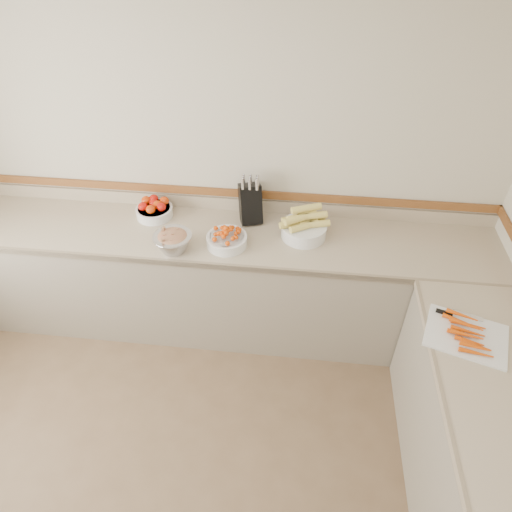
# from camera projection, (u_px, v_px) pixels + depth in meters

# --- Properties ---
(back_wall) EXTENTS (4.00, 0.00, 4.00)m
(back_wall) POSITION_uv_depth(u_px,v_px,m) (217.00, 160.00, 3.20)
(back_wall) COLOR beige
(back_wall) RESTS_ON ground_plane
(counter_back) EXTENTS (4.00, 0.65, 1.08)m
(counter_back) POSITION_uv_depth(u_px,v_px,m) (216.00, 280.00, 3.49)
(counter_back) COLOR tan
(counter_back) RESTS_ON ground_plane
(dishwasher) EXTENTS (0.63, 0.60, 0.84)m
(dishwasher) POSITION_uv_depth(u_px,v_px,m) (498.00, 503.00, 2.28)
(dishwasher) COLOR silver
(dishwasher) RESTS_ON ground_plane
(knife_block) EXTENTS (0.20, 0.22, 0.37)m
(knife_block) POSITION_uv_depth(u_px,v_px,m) (250.00, 203.00, 3.24)
(knife_block) COLOR black
(knife_block) RESTS_ON counter_back
(tomato_bowl) EXTENTS (0.27, 0.27, 0.13)m
(tomato_bowl) POSITION_uv_depth(u_px,v_px,m) (154.00, 209.00, 3.34)
(tomato_bowl) COLOR silver
(tomato_bowl) RESTS_ON counter_back
(cherry_tomato_bowl) EXTENTS (0.28, 0.28, 0.15)m
(cherry_tomato_bowl) POSITION_uv_depth(u_px,v_px,m) (227.00, 239.00, 3.08)
(cherry_tomato_bowl) COLOR silver
(cherry_tomato_bowl) RESTS_ON counter_back
(corn_bowl) EXTENTS (0.35, 0.32, 0.23)m
(corn_bowl) POSITION_uv_depth(u_px,v_px,m) (304.00, 227.00, 3.14)
(corn_bowl) COLOR silver
(corn_bowl) RESTS_ON counter_back
(rhubarb_bowl) EXTENTS (0.26, 0.26, 0.15)m
(rhubarb_bowl) POSITION_uv_depth(u_px,v_px,m) (173.00, 241.00, 3.02)
(rhubarb_bowl) COLOR #B2B2BA
(rhubarb_bowl) RESTS_ON counter_back
(cutting_board) EXTENTS (0.50, 0.44, 0.06)m
(cutting_board) POSITION_uv_depth(u_px,v_px,m) (467.00, 334.00, 2.48)
(cutting_board) COLOR silver
(cutting_board) RESTS_ON counter_right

